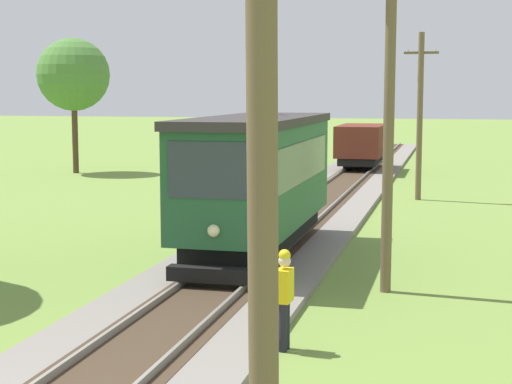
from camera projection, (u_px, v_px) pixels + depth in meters
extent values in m
cube|color=#235633|center=(258.00, 174.00, 21.46)|extent=(2.50, 8.00, 2.60)
cube|color=#383333|center=(258.00, 121.00, 21.29)|extent=(2.60, 8.32, 0.22)
cube|color=black|center=(258.00, 232.00, 21.66)|extent=(2.10, 7.04, 0.44)
cube|color=#2D3842|center=(214.00, 170.00, 17.54)|extent=(2.10, 0.03, 1.25)
cube|color=#2D3842|center=(304.00, 161.00, 21.12)|extent=(0.02, 6.72, 1.04)
sphere|color=#F4EAB2|center=(214.00, 231.00, 17.66)|extent=(0.28, 0.28, 0.28)
cylinder|color=black|center=(271.00, 90.00, 22.73)|extent=(0.05, 1.67, 1.19)
cube|color=black|center=(212.00, 275.00, 17.64)|extent=(2.00, 0.36, 0.32)
cylinder|color=black|center=(236.00, 248.00, 19.50)|extent=(1.54, 0.80, 0.80)
cylinder|color=black|center=(276.00, 220.00, 23.82)|extent=(1.54, 0.80, 0.80)
cube|color=maroon|center=(361.00, 140.00, 45.11)|extent=(2.40, 5.20, 1.70)
cube|color=black|center=(361.00, 160.00, 45.24)|extent=(2.02, 4.78, 0.38)
cylinder|color=black|center=(358.00, 162.00, 43.74)|extent=(1.54, 0.76, 0.76)
cylinder|color=black|center=(364.00, 157.00, 46.74)|extent=(1.54, 0.76, 0.76)
cylinder|color=brown|center=(262.00, 129.00, 6.10)|extent=(0.24, 0.51, 8.38)
cylinder|color=brown|center=(389.00, 111.00, 17.73)|extent=(0.24, 0.34, 8.08)
cylinder|color=brown|center=(420.00, 117.00, 33.15)|extent=(0.24, 0.46, 6.87)
cube|color=brown|center=(421.00, 53.00, 32.83)|extent=(1.40, 0.10, 0.10)
cylinder|color=silver|center=(408.00, 50.00, 32.95)|extent=(0.08, 0.08, 0.10)
cylinder|color=silver|center=(435.00, 50.00, 32.69)|extent=(0.08, 0.08, 0.10)
cylinder|color=black|center=(286.00, 325.00, 14.08)|extent=(0.15, 0.15, 0.86)
cylinder|color=black|center=(283.00, 327.00, 13.93)|extent=(0.15, 0.15, 0.86)
cube|color=yellow|center=(284.00, 285.00, 13.91)|extent=(0.27, 0.40, 0.58)
sphere|color=beige|center=(285.00, 261.00, 13.86)|extent=(0.22, 0.22, 0.22)
sphere|color=yellow|center=(285.00, 255.00, 13.85)|extent=(0.21, 0.21, 0.21)
cylinder|color=#4C3823|center=(75.00, 138.00, 44.55)|extent=(0.32, 0.32, 3.92)
sphere|color=#4C7F38|center=(73.00, 75.00, 44.12)|extent=(3.97, 3.97, 3.97)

